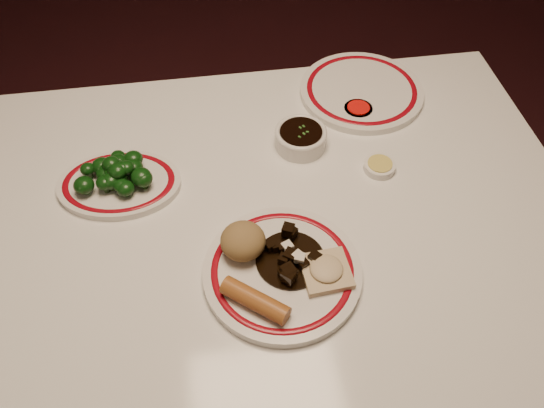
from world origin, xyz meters
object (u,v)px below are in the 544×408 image
(broccoli_pile, at_px, (117,172))
(soy_bowl, at_px, (301,139))
(rice_mound, at_px, (243,241))
(stirfry_heap, at_px, (290,257))
(fried_wonton, at_px, (326,270))
(dining_table, at_px, (271,245))
(broccoli_plate, at_px, (119,184))
(spring_roll, at_px, (255,300))
(main_plate, at_px, (282,272))

(broccoli_pile, bearing_deg, soy_bowl, 8.96)
(rice_mound, height_order, stirfry_heap, rice_mound)
(fried_wonton, bearing_deg, broccoli_pile, 142.67)
(broccoli_pile, bearing_deg, dining_table, -23.55)
(dining_table, xyz_separation_m, rice_mound, (-0.06, -0.08, 0.14))
(broccoli_plate, height_order, soy_bowl, soy_bowl)
(rice_mound, relative_size, broccoli_plate, 0.30)
(broccoli_plate, bearing_deg, dining_table, -22.89)
(broccoli_plate, bearing_deg, spring_roll, -53.29)
(main_plate, relative_size, soy_bowl, 3.16)
(main_plate, bearing_deg, broccoli_pile, 138.42)
(dining_table, relative_size, broccoli_pile, 7.99)
(rice_mound, height_order, fried_wonton, rice_mound)
(main_plate, distance_m, rice_mound, 0.09)
(broccoli_plate, bearing_deg, broccoli_pile, 52.36)
(dining_table, bearing_deg, soy_bowl, 63.77)
(spring_roll, xyz_separation_m, soy_bowl, (0.14, 0.37, -0.01))
(dining_table, relative_size, spring_roll, 10.18)
(broccoli_plate, bearing_deg, main_plate, -41.02)
(stirfry_heap, bearing_deg, dining_table, 98.35)
(rice_mound, height_order, spring_roll, rice_mound)
(rice_mound, relative_size, stirfry_heap, 0.63)
(rice_mound, relative_size, broccoli_pile, 0.53)
(rice_mound, bearing_deg, main_plate, -38.50)
(stirfry_heap, xyz_separation_m, soy_bowl, (0.07, 0.30, -0.01))
(stirfry_heap, distance_m, broccoli_pile, 0.38)
(broccoli_pile, xyz_separation_m, soy_bowl, (0.37, 0.06, -0.02))
(main_plate, height_order, broccoli_plate, main_plate)
(broccoli_pile, bearing_deg, fried_wonton, -37.33)
(rice_mound, distance_m, soy_bowl, 0.30)
(fried_wonton, distance_m, broccoli_plate, 0.45)
(fried_wonton, distance_m, stirfry_heap, 0.07)
(broccoli_pile, bearing_deg, broccoli_plate, -127.64)
(stirfry_heap, height_order, broccoli_plate, stirfry_heap)
(main_plate, height_order, fried_wonton, fried_wonton)
(rice_mound, xyz_separation_m, stirfry_heap, (0.08, -0.03, -0.02))
(fried_wonton, xyz_separation_m, broccoli_plate, (-0.36, 0.27, -0.02))
(rice_mound, relative_size, soy_bowl, 0.74)
(fried_wonton, relative_size, broccoli_pile, 0.57)
(stirfry_heap, bearing_deg, fried_wonton, -31.71)
(dining_table, xyz_separation_m, spring_roll, (-0.05, -0.19, 0.13))
(stirfry_heap, bearing_deg, broccoli_pile, 141.71)
(spring_roll, distance_m, soy_bowl, 0.40)
(rice_mound, xyz_separation_m, broccoli_pile, (-0.22, 0.20, -0.01))
(main_plate, xyz_separation_m, broccoli_plate, (-0.29, 0.25, -0.00))
(broccoli_pile, bearing_deg, spring_roll, -53.81)
(stirfry_heap, bearing_deg, main_plate, -137.39)
(dining_table, relative_size, soy_bowl, 11.20)
(rice_mound, height_order, soy_bowl, rice_mound)
(broccoli_plate, distance_m, broccoli_pile, 0.03)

